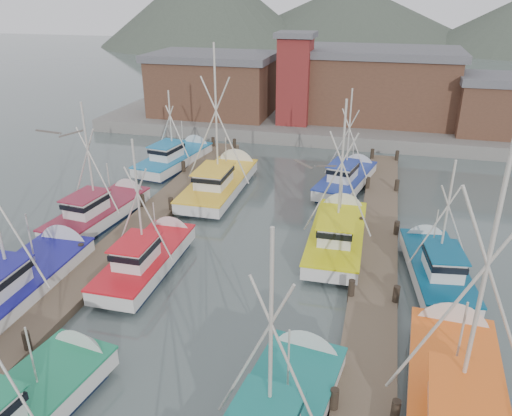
% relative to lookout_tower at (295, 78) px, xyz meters
% --- Properties ---
extents(ground, '(260.00, 260.00, 0.00)m').
position_rel_lookout_tower_xyz_m(ground, '(2.00, -33.00, -5.55)').
color(ground, '#43514F').
rests_on(ground, ground).
extents(dock_left, '(2.30, 46.00, 1.50)m').
position_rel_lookout_tower_xyz_m(dock_left, '(-5.00, -28.96, -5.34)').
color(dock_left, brown).
rests_on(dock_left, ground).
extents(dock_right, '(2.30, 46.00, 1.50)m').
position_rel_lookout_tower_xyz_m(dock_right, '(9.00, -28.96, -5.34)').
color(dock_right, brown).
rests_on(dock_right, ground).
extents(quay, '(44.00, 16.00, 1.20)m').
position_rel_lookout_tower_xyz_m(quay, '(2.00, 4.00, -4.95)').
color(quay, slate).
rests_on(quay, ground).
extents(shed_left, '(12.72, 8.48, 6.20)m').
position_rel_lookout_tower_xyz_m(shed_left, '(-9.00, 2.00, -1.21)').
color(shed_left, brown).
rests_on(shed_left, quay).
extents(shed_center, '(14.84, 9.54, 6.90)m').
position_rel_lookout_tower_xyz_m(shed_center, '(8.00, 4.00, -0.86)').
color(shed_center, brown).
rests_on(shed_center, quay).
extents(shed_right, '(8.48, 6.36, 5.20)m').
position_rel_lookout_tower_xyz_m(shed_right, '(19.00, 1.00, -1.71)').
color(shed_right, brown).
rests_on(shed_right, quay).
extents(lookout_tower, '(3.60, 3.60, 8.50)m').
position_rel_lookout_tower_xyz_m(lookout_tower, '(0.00, 0.00, 0.00)').
color(lookout_tower, maroon).
rests_on(lookout_tower, quay).
extents(distant_hills, '(175.00, 140.00, 42.00)m').
position_rel_lookout_tower_xyz_m(distant_hills, '(-10.76, 89.59, -5.55)').
color(distant_hills, '#464F42').
rests_on(distant_hills, ground).
extents(boat_4, '(3.82, 8.99, 9.60)m').
position_rel_lookout_tower_xyz_m(boat_4, '(-1.98, -38.10, -4.87)').
color(boat_4, '#0F1B33').
rests_on(boat_4, ground).
extents(boat_6, '(4.20, 9.84, 10.19)m').
position_rel_lookout_tower_xyz_m(boat_6, '(-7.24, -31.11, -4.86)').
color(boat_6, '#0F1B33').
rests_on(boat_6, ground).
extents(boat_7, '(4.67, 10.13, 11.64)m').
position_rel_lookout_tower_xyz_m(boat_7, '(11.99, -33.55, -4.86)').
color(boat_7, '#0F1B33').
rests_on(boat_7, ground).
extents(boat_8, '(3.13, 8.18, 7.77)m').
position_rel_lookout_tower_xyz_m(boat_8, '(-2.36, -27.47, -4.87)').
color(boat_8, '#0F1B33').
rests_on(boat_8, ground).
extents(boat_9, '(3.71, 9.17, 9.21)m').
position_rel_lookout_tower_xyz_m(boat_9, '(6.77, -22.29, -4.87)').
color(boat_9, '#0F1B33').
rests_on(boat_9, ground).
extents(boat_10, '(3.42, 8.68, 8.28)m').
position_rel_lookout_tower_xyz_m(boat_10, '(-7.81, -22.80, -4.87)').
color(boat_10, '#0F1B33').
rests_on(boat_10, ground).
extents(boat_11, '(3.51, 8.18, 7.06)m').
position_rel_lookout_tower_xyz_m(boat_11, '(11.85, -24.73, -4.88)').
color(boat_11, '#0F1B33').
rests_on(boat_11, ground).
extents(boat_12, '(4.51, 10.20, 11.27)m').
position_rel_lookout_tower_xyz_m(boat_12, '(-2.19, -16.10, -4.86)').
color(boat_12, '#0F1B33').
rests_on(boat_12, ground).
extents(boat_13, '(4.15, 8.60, 7.95)m').
position_rel_lookout_tower_xyz_m(boat_13, '(6.54, -13.12, -4.87)').
color(boat_13, '#0F1B33').
rests_on(boat_13, ground).
extents(boat_14, '(3.94, 9.10, 7.00)m').
position_rel_lookout_tower_xyz_m(boat_14, '(-7.46, -11.73, -4.87)').
color(boat_14, '#0F1B33').
rests_on(boat_14, ground).
extents(gull_near, '(1.51, 0.66, 0.24)m').
position_rel_lookout_tower_xyz_m(gull_near, '(-1.05, -34.89, 3.74)').
color(gull_near, slate).
rests_on(gull_near, ground).
extents(gull_far, '(1.53, 0.66, 0.24)m').
position_rel_lookout_tower_xyz_m(gull_far, '(6.51, -31.65, 2.26)').
color(gull_far, slate).
rests_on(gull_far, ground).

